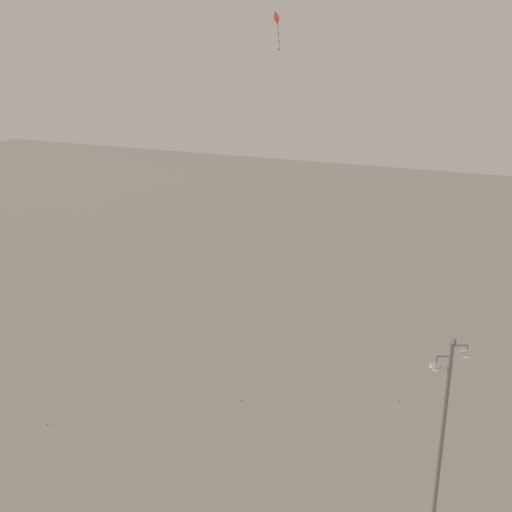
% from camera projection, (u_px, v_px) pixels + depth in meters
% --- Properties ---
extents(ground, '(160.00, 160.00, 0.00)m').
position_uv_depth(ground, '(237.00, 508.00, 32.23)').
color(ground, gray).
rests_on(ground, ground).
extents(street_lamp, '(1.54, 0.92, 9.91)m').
position_uv_depth(street_lamp, '(441.00, 448.00, 27.56)').
color(street_lamp, gray).
rests_on(street_lamp, ground).
extents(kite_1, '(3.21, 13.23, 26.99)m').
position_uv_depth(kite_1, '(195.00, 37.00, 33.96)').
color(kite_1, '#312A28').
rests_on(kite_1, ground).
extents(kite_3, '(10.01, 12.69, 21.40)m').
position_uv_depth(kite_3, '(197.00, 149.00, 32.99)').
color(kite_3, maroon).
rests_on(kite_3, ground).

